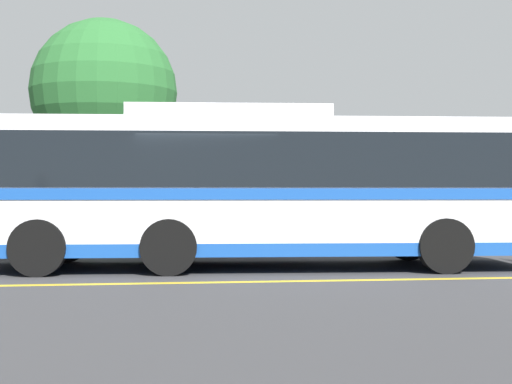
{
  "coord_description": "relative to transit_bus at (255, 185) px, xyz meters",
  "views": [
    {
      "loc": [
        -0.65,
        -13.67,
        1.49
      ],
      "look_at": [
        1.02,
        0.11,
        1.47
      ],
      "focal_mm": 50.0,
      "sensor_mm": 36.0,
      "label": 1
    }
  ],
  "objects": [
    {
      "name": "ground_plane",
      "position": [
        -1.01,
        -0.11,
        -1.61
      ],
      "size": [
        220.0,
        220.0,
        0.0
      ],
      "primitive_type": "plane",
      "color": "#38383A"
    },
    {
      "name": "tree_1",
      "position": [
        -3.6,
        7.84,
        2.82
      ],
      "size": [
        4.33,
        4.33,
        6.61
      ],
      "color": "#513823",
      "rests_on": "ground_plane"
    },
    {
      "name": "parked_car_2",
      "position": [
        -0.62,
        3.99,
        -0.87
      ],
      "size": [
        4.28,
        2.25,
        1.47
      ],
      "rotation": [
        0.0,
        0.0,
        -1.64
      ],
      "color": "maroon",
      "rests_on": "ground_plane"
    },
    {
      "name": "transit_bus",
      "position": [
        0.0,
        0.0,
        0.0
      ],
      "size": [
        11.23,
        3.26,
        3.08
      ],
      "rotation": [
        0.0,
        0.0,
        -1.63
      ],
      "color": "white",
      "rests_on": "ground_plane"
    },
    {
      "name": "lane_strip_0",
      "position": [
        0.01,
        -2.2,
        -1.61
      ],
      "size": [
        30.8,
        0.2,
        0.01
      ],
      "primitive_type": "cube",
      "rotation": [
        0.0,
        0.0,
        1.57
      ],
      "color": "gold",
      "rests_on": "ground_plane"
    },
    {
      "name": "curb_strip",
      "position": [
        0.01,
        4.99,
        -1.54
      ],
      "size": [
        38.8,
        0.36,
        0.15
      ],
      "primitive_type": "cube",
      "color": "#99999E",
      "rests_on": "ground_plane"
    }
  ]
}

